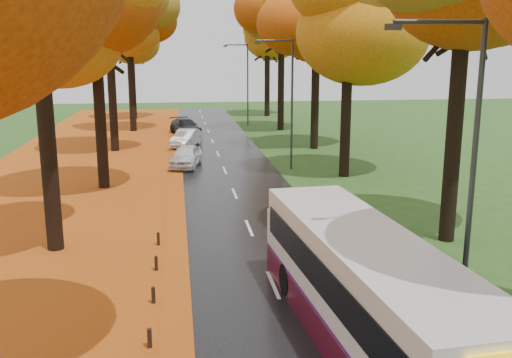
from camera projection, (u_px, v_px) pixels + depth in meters
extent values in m
cube|color=black|center=(233.00, 189.00, 30.59)|extent=(6.50, 90.00, 0.04)
cube|color=silver|center=(233.00, 189.00, 30.59)|extent=(0.12, 90.00, 0.01)
cube|color=#7F3A0B|center=(59.00, 195.00, 29.38)|extent=(12.00, 90.00, 0.02)
cube|color=#CC5515|center=(175.00, 191.00, 30.18)|extent=(0.90, 90.00, 0.01)
cylinder|color=black|center=(46.00, 128.00, 20.37)|extent=(0.60, 0.60, 9.15)
cylinder|color=black|center=(100.00, 114.00, 30.24)|extent=(0.60, 0.60, 8.00)
ellipsoid|color=gold|center=(94.00, 17.00, 29.15)|extent=(9.20, 9.20, 7.18)
cylinder|color=black|center=(112.00, 93.00, 41.70)|extent=(0.60, 0.60, 8.58)
ellipsoid|color=gold|center=(108.00, 17.00, 40.53)|extent=(8.00, 8.00, 6.24)
cylinder|color=black|center=(131.00, 81.00, 52.35)|extent=(0.60, 0.60, 9.15)
ellipsoid|color=gold|center=(128.00, 17.00, 51.10)|extent=(9.20, 9.20, 7.18)
cylinder|color=black|center=(133.00, 82.00, 62.06)|extent=(0.60, 0.60, 8.00)
ellipsoid|color=gold|center=(131.00, 35.00, 60.97)|extent=(8.00, 8.00, 6.24)
cylinder|color=black|center=(455.00, 123.00, 21.42)|extent=(0.60, 0.60, 9.22)
cylinder|color=black|center=(346.00, 107.00, 33.05)|extent=(0.60, 0.60, 8.19)
ellipsoid|color=#CC5A0F|center=(349.00, 16.00, 31.93)|extent=(9.20, 9.20, 7.18)
cylinder|color=black|center=(315.00, 91.00, 42.74)|extent=(0.60, 0.60, 8.70)
ellipsoid|color=#CC5A0F|center=(317.00, 16.00, 41.55)|extent=(8.20, 8.20, 6.40)
cylinder|color=black|center=(281.00, 81.00, 53.23)|extent=(0.60, 0.60, 9.22)
ellipsoid|color=#CC5A0F|center=(282.00, 17.00, 51.98)|extent=(9.20, 9.20, 7.18)
cylinder|color=black|center=(267.00, 80.00, 65.03)|extent=(0.60, 0.60, 8.19)
ellipsoid|color=#CC5A0F|center=(267.00, 34.00, 63.91)|extent=(8.20, 8.20, 6.40)
cube|color=black|center=(150.00, 338.00, 14.19)|extent=(0.11, 0.11, 0.52)
cube|color=black|center=(153.00, 295.00, 16.70)|extent=(0.11, 0.11, 0.52)
cube|color=black|center=(156.00, 263.00, 19.22)|extent=(0.11, 0.11, 0.52)
cube|color=black|center=(158.00, 239.00, 21.73)|extent=(0.11, 0.11, 0.52)
cylinder|color=#333538|center=(472.00, 188.00, 13.86)|extent=(0.14, 0.14, 8.00)
cylinder|color=#333538|center=(440.00, 22.00, 12.86)|extent=(2.20, 0.11, 0.11)
cube|color=#333538|center=(393.00, 27.00, 12.74)|extent=(0.35, 0.18, 0.14)
cylinder|color=#333538|center=(292.00, 106.00, 35.12)|extent=(0.14, 0.14, 8.00)
cylinder|color=#333538|center=(275.00, 41.00, 34.12)|extent=(2.20, 0.11, 0.11)
cube|color=#333538|center=(257.00, 43.00, 34.00)|extent=(0.35, 0.18, 0.14)
cylinder|color=#333538|center=(248.00, 85.00, 56.39)|extent=(0.14, 0.14, 8.00)
cylinder|color=#333538|center=(236.00, 45.00, 55.39)|extent=(2.20, 0.11, 0.11)
cube|color=#333538|center=(225.00, 46.00, 55.27)|extent=(0.35, 0.18, 0.14)
cube|color=#470B1B|center=(363.00, 327.00, 14.32)|extent=(3.24, 10.89, 0.88)
cube|color=silver|center=(365.00, 287.00, 14.09)|extent=(3.24, 10.89, 1.27)
cube|color=silver|center=(367.00, 250.00, 13.88)|extent=(3.17, 10.68, 0.68)
cube|color=#531B5E|center=(364.00, 309.00, 14.22)|extent=(3.26, 10.92, 0.12)
cube|color=black|center=(366.00, 272.00, 14.01)|extent=(3.20, 10.04, 0.83)
cylinder|color=black|center=(287.00, 280.00, 17.16)|extent=(0.35, 0.99, 0.98)
cylinder|color=black|center=(356.00, 274.00, 17.61)|extent=(0.35, 0.99, 0.98)
imported|color=white|center=(186.00, 156.00, 36.40)|extent=(2.46, 4.29, 1.37)
imported|color=#A8ABB0|center=(186.00, 138.00, 44.07)|extent=(2.68, 4.30, 1.34)
imported|color=black|center=(185.00, 127.00, 50.67)|extent=(3.12, 5.12, 1.39)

